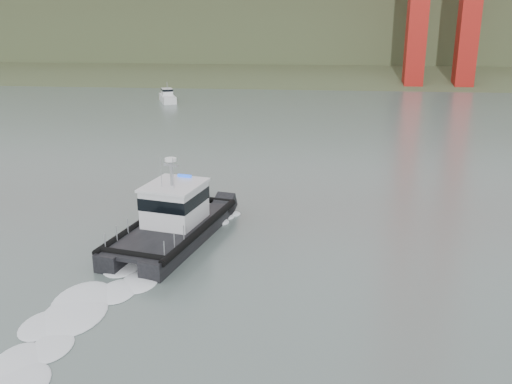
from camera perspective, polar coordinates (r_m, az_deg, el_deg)
ground at (r=25.16m, az=0.83°, el=-12.09°), size 400.00×400.00×0.00m
headlands at (r=147.33m, az=5.17°, el=15.68°), size 500.00×105.36×27.12m
patrol_boat at (r=32.58m, az=-8.30°, el=-2.67°), size 5.86×10.74×4.94m
motorboat at (r=82.14m, az=-8.84°, el=9.40°), size 3.59×5.53×2.89m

